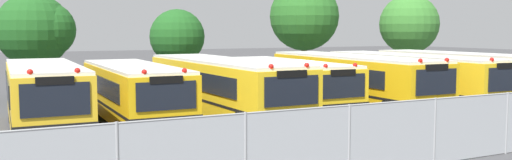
{
  "coord_description": "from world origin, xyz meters",
  "views": [
    {
      "loc": [
        -12.58,
        -21.35,
        3.8
      ],
      "look_at": [
        -1.76,
        0.0,
        1.6
      ],
      "focal_mm": 38.33,
      "sensor_mm": 36.0,
      "label": 1
    }
  ],
  "objects_px": {
    "tree_2": "(178,37)",
    "tree_1": "(38,30)",
    "school_bus_6": "(461,74)",
    "school_bus_1": "(134,92)",
    "school_bus_2": "(222,86)",
    "school_bus_3": "(286,84)",
    "school_bus_4": "(351,79)",
    "tree_4": "(409,23)",
    "school_bus_5": "(411,77)",
    "tree_3": "(305,17)",
    "school_bus_0": "(44,95)"
  },
  "relations": [
    {
      "from": "school_bus_6",
      "to": "tree_2",
      "type": "height_order",
      "value": "tree_2"
    },
    {
      "from": "school_bus_1",
      "to": "school_bus_4",
      "type": "height_order",
      "value": "school_bus_4"
    },
    {
      "from": "tree_4",
      "to": "school_bus_5",
      "type": "bearing_deg",
      "value": -131.72
    },
    {
      "from": "school_bus_3",
      "to": "tree_1",
      "type": "height_order",
      "value": "tree_1"
    },
    {
      "from": "school_bus_3",
      "to": "tree_2",
      "type": "bearing_deg",
      "value": -82.14
    },
    {
      "from": "tree_1",
      "to": "tree_2",
      "type": "relative_size",
      "value": 1.14
    },
    {
      "from": "school_bus_1",
      "to": "tree_2",
      "type": "height_order",
      "value": "tree_2"
    },
    {
      "from": "school_bus_1",
      "to": "tree_4",
      "type": "relative_size",
      "value": 1.45
    },
    {
      "from": "school_bus_0",
      "to": "school_bus_2",
      "type": "xyz_separation_m",
      "value": [
        7.11,
        -0.1,
        0.01
      ]
    },
    {
      "from": "tree_1",
      "to": "school_bus_5",
      "type": "bearing_deg",
      "value": -32.77
    },
    {
      "from": "school_bus_2",
      "to": "school_bus_3",
      "type": "bearing_deg",
      "value": -177.01
    },
    {
      "from": "school_bus_2",
      "to": "tree_3",
      "type": "relative_size",
      "value": 1.61
    },
    {
      "from": "tree_2",
      "to": "tree_3",
      "type": "bearing_deg",
      "value": 0.7
    },
    {
      "from": "school_bus_3",
      "to": "school_bus_1",
      "type": "bearing_deg",
      "value": 1.61
    },
    {
      "from": "school_bus_1",
      "to": "school_bus_3",
      "type": "height_order",
      "value": "school_bus_1"
    },
    {
      "from": "tree_3",
      "to": "tree_4",
      "type": "distance_m",
      "value": 8.57
    },
    {
      "from": "school_bus_5",
      "to": "tree_2",
      "type": "distance_m",
      "value": 14.57
    },
    {
      "from": "tree_1",
      "to": "school_bus_3",
      "type": "bearing_deg",
      "value": -47.25
    },
    {
      "from": "tree_3",
      "to": "school_bus_3",
      "type": "bearing_deg",
      "value": -125.42
    },
    {
      "from": "school_bus_2",
      "to": "school_bus_3",
      "type": "xyz_separation_m",
      "value": [
        3.31,
        0.23,
        -0.09
      ]
    },
    {
      "from": "tree_3",
      "to": "tree_4",
      "type": "relative_size",
      "value": 1.11
    },
    {
      "from": "school_bus_2",
      "to": "tree_4",
      "type": "bearing_deg",
      "value": -153.26
    },
    {
      "from": "school_bus_4",
      "to": "school_bus_6",
      "type": "xyz_separation_m",
      "value": [
        7.2,
        -0.17,
        -0.01
      ]
    },
    {
      "from": "tree_2",
      "to": "tree_1",
      "type": "bearing_deg",
      "value": -173.49
    },
    {
      "from": "school_bus_4",
      "to": "tree_2",
      "type": "relative_size",
      "value": 2.29
    },
    {
      "from": "school_bus_4",
      "to": "tree_4",
      "type": "xyz_separation_m",
      "value": [
        13.09,
        10.4,
        2.91
      ]
    },
    {
      "from": "school_bus_5",
      "to": "school_bus_6",
      "type": "height_order",
      "value": "school_bus_6"
    },
    {
      "from": "school_bus_2",
      "to": "tree_4",
      "type": "height_order",
      "value": "tree_4"
    },
    {
      "from": "school_bus_5",
      "to": "tree_4",
      "type": "height_order",
      "value": "tree_4"
    },
    {
      "from": "school_bus_1",
      "to": "tree_3",
      "type": "bearing_deg",
      "value": -141.88
    },
    {
      "from": "school_bus_5",
      "to": "school_bus_2",
      "type": "bearing_deg",
      "value": 0.09
    },
    {
      "from": "school_bus_6",
      "to": "tree_4",
      "type": "distance_m",
      "value": 12.44
    },
    {
      "from": "school_bus_3",
      "to": "tree_1",
      "type": "distance_m",
      "value": 14.36
    },
    {
      "from": "school_bus_1",
      "to": "tree_4",
      "type": "distance_m",
      "value": 25.99
    },
    {
      "from": "school_bus_1",
      "to": "tree_1",
      "type": "bearing_deg",
      "value": -75.25
    },
    {
      "from": "school_bus_0",
      "to": "school_bus_5",
      "type": "relative_size",
      "value": 0.81
    },
    {
      "from": "tree_1",
      "to": "school_bus_0",
      "type": "bearing_deg",
      "value": -94.41
    },
    {
      "from": "tree_1",
      "to": "tree_3",
      "type": "relative_size",
      "value": 0.8
    },
    {
      "from": "school_bus_1",
      "to": "school_bus_4",
      "type": "xyz_separation_m",
      "value": [
        10.59,
        -0.1,
        0.08
      ]
    },
    {
      "from": "school_bus_2",
      "to": "tree_3",
      "type": "bearing_deg",
      "value": -135.45
    },
    {
      "from": "school_bus_1",
      "to": "school_bus_6",
      "type": "height_order",
      "value": "school_bus_6"
    },
    {
      "from": "school_bus_1",
      "to": "school_bus_4",
      "type": "relative_size",
      "value": 0.8
    },
    {
      "from": "school_bus_0",
      "to": "tree_3",
      "type": "bearing_deg",
      "value": -146.36
    },
    {
      "from": "school_bus_2",
      "to": "school_bus_4",
      "type": "distance_m",
      "value": 6.84
    },
    {
      "from": "school_bus_0",
      "to": "school_bus_4",
      "type": "bearing_deg",
      "value": -178.38
    },
    {
      "from": "school_bus_2",
      "to": "tree_4",
      "type": "distance_m",
      "value": 22.71
    },
    {
      "from": "school_bus_6",
      "to": "tree_1",
      "type": "distance_m",
      "value": 23.1
    },
    {
      "from": "tree_2",
      "to": "school_bus_2",
      "type": "bearing_deg",
      "value": -99.82
    },
    {
      "from": "school_bus_0",
      "to": "school_bus_3",
      "type": "distance_m",
      "value": 10.42
    },
    {
      "from": "school_bus_5",
      "to": "tree_2",
      "type": "xyz_separation_m",
      "value": [
        -8.44,
        11.72,
        1.94
      ]
    }
  ]
}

